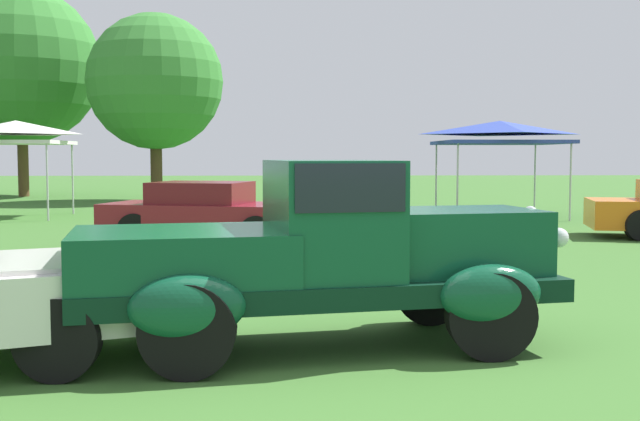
{
  "coord_description": "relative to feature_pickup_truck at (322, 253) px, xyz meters",
  "views": [
    {
      "loc": [
        -0.23,
        -6.82,
        1.75
      ],
      "look_at": [
        0.11,
        2.21,
        1.1
      ],
      "focal_mm": 43.82,
      "sensor_mm": 36.0,
      "label": 1
    }
  ],
  "objects": [
    {
      "name": "feature_pickup_truck",
      "position": [
        0.0,
        0.0,
        0.0
      ],
      "size": [
        4.51,
        2.42,
        1.7
      ],
      "color": "black",
      "rests_on": "ground_plane"
    },
    {
      "name": "treeline_mid_left",
      "position": [
        -11.57,
        26.44,
        4.61
      ],
      "size": [
        6.59,
        6.59,
        8.78
      ],
      "color": "brown",
      "rests_on": "ground_plane"
    },
    {
      "name": "canopy_tent_center_field",
      "position": [
        5.61,
        14.86,
        1.56
      ],
      "size": [
        3.35,
        3.35,
        2.71
      ],
      "color": "#B7B7BC",
      "rests_on": "ground_plane"
    },
    {
      "name": "ground_plane",
      "position": [
        -0.05,
        -0.16,
        -0.87
      ],
      "size": [
        120.0,
        120.0,
        0.0
      ],
      "primitive_type": "plane",
      "color": "#386628"
    },
    {
      "name": "treeline_center",
      "position": [
        -5.37,
        22.84,
        3.63
      ],
      "size": [
        5.11,
        5.11,
        7.06
      ],
      "color": "#47331E",
      "rests_on": "ground_plane"
    },
    {
      "name": "canopy_tent_left_field",
      "position": [
        -7.95,
        15.2,
        1.56
      ],
      "size": [
        2.68,
        2.68,
        2.71
      ],
      "color": "#B7B7BC",
      "rests_on": "ground_plane"
    },
    {
      "name": "show_car_burgundy",
      "position": [
        -1.93,
        8.36,
        -0.27
      ],
      "size": [
        4.36,
        2.7,
        1.22
      ],
      "color": "maroon",
      "rests_on": "ground_plane"
    }
  ]
}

